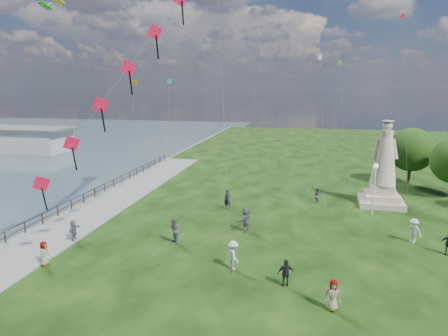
% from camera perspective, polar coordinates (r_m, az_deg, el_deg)
% --- Properties ---
extents(waterfront, '(200.00, 200.00, 1.51)m').
position_cam_1_polar(waterfront, '(34.78, -23.45, -7.63)').
color(waterfront, '#374A52').
rests_on(waterfront, ground).
extents(statue, '(4.23, 4.23, 8.13)m').
position_cam_1_polar(statue, '(38.75, 23.10, -0.81)').
color(statue, beige).
rests_on(statue, ground).
extents(lamppost, '(0.43, 0.43, 4.69)m').
position_cam_1_polar(lamppost, '(35.11, 22.01, -1.47)').
color(lamppost, silver).
rests_on(lamppost, ground).
extents(tree_row, '(9.22, 13.69, 6.65)m').
position_cam_1_polar(tree_row, '(45.85, 29.86, 1.35)').
color(tree_row, '#382314').
rests_on(tree_row, ground).
extents(person_1, '(1.07, 1.08, 1.93)m').
position_cam_1_polar(person_1, '(27.63, -7.63, -9.49)').
color(person_1, '#595960').
rests_on(person_1, ground).
extents(person_2, '(1.18, 1.31, 1.82)m').
position_cam_1_polar(person_2, '(23.87, 1.40, -13.11)').
color(person_2, silver).
rests_on(person_2, ground).
extents(person_3, '(1.05, 0.73, 1.63)m').
position_cam_1_polar(person_3, '(22.29, 9.42, -15.50)').
color(person_3, black).
rests_on(person_3, ground).
extents(person_4, '(0.82, 0.50, 1.67)m').
position_cam_1_polar(person_4, '(20.67, 16.24, -18.13)').
color(person_4, '#595960').
rests_on(person_4, ground).
extents(person_5, '(0.65, 1.42, 1.52)m').
position_cam_1_polar(person_5, '(30.03, -21.90, -8.91)').
color(person_5, '#595960').
rests_on(person_5, ground).
extents(person_6, '(0.76, 0.59, 1.86)m').
position_cam_1_polar(person_6, '(34.91, 0.53, -4.81)').
color(person_6, black).
rests_on(person_6, ground).
extents(person_7, '(0.90, 0.86, 1.59)m').
position_cam_1_polar(person_7, '(37.70, 14.05, -4.11)').
color(person_7, '#595960').
rests_on(person_7, ground).
extents(person_8, '(1.30, 1.21, 1.83)m').
position_cam_1_polar(person_8, '(30.84, 26.90, -8.51)').
color(person_8, silver).
rests_on(person_8, ground).
extents(person_9, '(1.05, 0.95, 1.62)m').
position_cam_1_polar(person_9, '(29.83, 31.02, -9.85)').
color(person_9, black).
rests_on(person_9, ground).
extents(person_10, '(0.58, 0.84, 1.60)m').
position_cam_1_polar(person_10, '(26.87, -25.74, -11.65)').
color(person_10, '#595960').
rests_on(person_10, ground).
extents(person_11, '(1.32, 1.94, 1.92)m').
position_cam_1_polar(person_11, '(29.67, 3.30, -7.86)').
color(person_11, '#595960').
rests_on(person_11, ground).
extents(red_kite_train, '(9.99, 9.35, 17.44)m').
position_cam_1_polar(red_kite_train, '(25.09, -16.73, 10.98)').
color(red_kite_train, black).
rests_on(red_kite_train, ground).
extents(small_kites, '(30.53, 16.43, 27.22)m').
position_cam_1_polar(small_kites, '(40.27, 10.45, 15.56)').
color(small_kites, teal).
rests_on(small_kites, ground).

